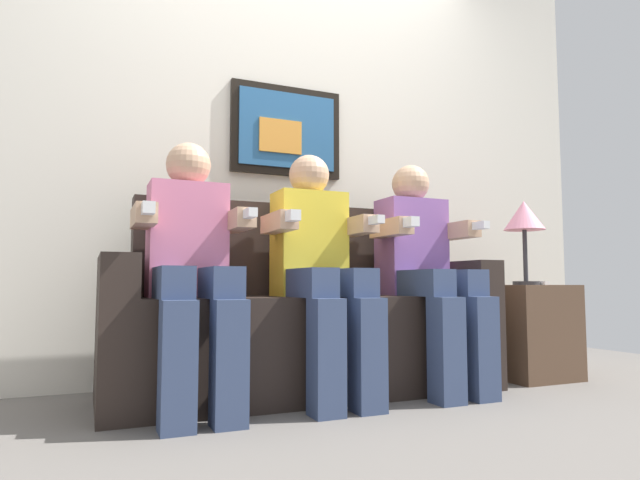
# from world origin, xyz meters

# --- Properties ---
(ground_plane) EXTENTS (5.47, 5.47, 0.00)m
(ground_plane) POSITION_xyz_m (0.00, 0.00, 0.00)
(ground_plane) COLOR #66605B
(back_wall_assembly) EXTENTS (4.21, 0.10, 2.60)m
(back_wall_assembly) POSITION_xyz_m (0.00, 0.76, 1.30)
(back_wall_assembly) COLOR silver
(back_wall_assembly) RESTS_ON ground_plane
(couch) EXTENTS (1.81, 0.58, 0.90)m
(couch) POSITION_xyz_m (0.00, 0.33, 0.31)
(couch) COLOR #2D231E
(couch) RESTS_ON ground_plane
(person_on_left) EXTENTS (0.46, 0.56, 1.11)m
(person_on_left) POSITION_xyz_m (-0.56, 0.16, 0.61)
(person_on_left) COLOR pink
(person_on_left) RESTS_ON ground_plane
(person_in_middle) EXTENTS (0.46, 0.56, 1.11)m
(person_in_middle) POSITION_xyz_m (-0.00, 0.16, 0.61)
(person_in_middle) COLOR yellow
(person_in_middle) RESTS_ON ground_plane
(person_on_right) EXTENTS (0.46, 0.56, 1.11)m
(person_on_right) POSITION_xyz_m (0.56, 0.16, 0.61)
(person_on_right) COLOR #8C59A5
(person_on_right) RESTS_ON ground_plane
(side_table_right) EXTENTS (0.40, 0.40, 0.50)m
(side_table_right) POSITION_xyz_m (1.26, 0.22, 0.25)
(side_table_right) COLOR brown
(side_table_right) RESTS_ON ground_plane
(table_lamp) EXTENTS (0.22, 0.22, 0.46)m
(table_lamp) POSITION_xyz_m (1.25, 0.22, 0.86)
(table_lamp) COLOR #333338
(table_lamp) RESTS_ON side_table_right
(spare_remote_on_table) EXTENTS (0.04, 0.13, 0.02)m
(spare_remote_on_table) POSITION_xyz_m (1.33, 0.21, 0.51)
(spare_remote_on_table) COLOR white
(spare_remote_on_table) RESTS_ON side_table_right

